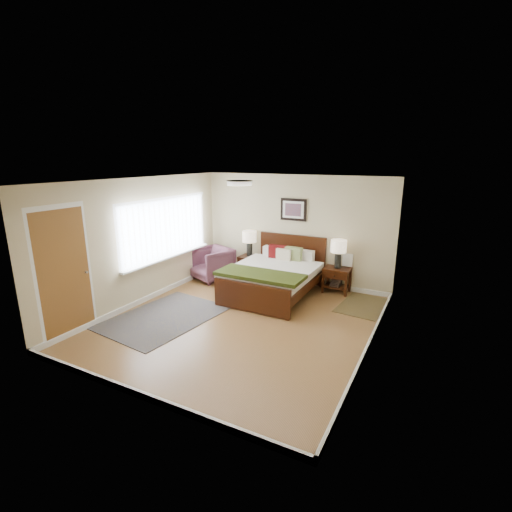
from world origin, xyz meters
name	(u,v)px	position (x,y,z in m)	size (l,w,h in m)	color
floor	(241,321)	(0.00, 0.00, 0.00)	(5.00, 5.00, 0.00)	brown
back_wall	(294,230)	(0.00, 2.50, 1.25)	(4.50, 0.04, 2.50)	#BFB48B
front_wall	(131,304)	(0.00, -2.50, 1.25)	(4.50, 0.04, 2.50)	#BFB48B
left_wall	(142,241)	(-2.25, 0.00, 1.25)	(0.04, 5.00, 2.50)	#BFB48B
right_wall	(375,273)	(2.25, 0.00, 1.25)	(0.04, 5.00, 2.50)	#BFB48B
ceiling	(239,181)	(0.00, 0.00, 2.50)	(4.50, 5.00, 0.02)	white
window	(167,229)	(-2.20, 0.70, 1.38)	(0.11, 2.72, 1.32)	silver
door	(64,274)	(-2.23, -1.75, 1.07)	(0.06, 1.00, 2.18)	silver
ceil_fixture	(240,183)	(0.00, 0.00, 2.47)	(0.44, 0.44, 0.08)	white
bed	(274,272)	(-0.02, 1.47, 0.52)	(1.73, 2.09, 1.12)	#371508
wall_art	(293,210)	(-0.02, 2.47, 1.72)	(0.62, 0.05, 0.50)	black
nightstand_left	(249,261)	(-1.05, 2.25, 0.43)	(0.47, 0.42, 0.55)	#371508
nightstand_right	(337,277)	(1.11, 2.26, 0.34)	(0.56, 0.42, 0.55)	#371508
lamp_left	(249,239)	(-1.05, 2.27, 0.98)	(0.33, 0.33, 0.61)	black
lamp_right	(339,249)	(1.11, 2.27, 0.98)	(0.33, 0.33, 0.61)	black
armchair	(212,264)	(-1.80, 1.75, 0.39)	(0.84, 0.86, 0.78)	brown
rug_persian	(164,317)	(-1.35, -0.50, 0.01)	(1.54, 2.17, 0.01)	#0C123E
rug_navy	(363,305)	(1.80, 1.76, 0.01)	(0.83, 1.24, 0.01)	black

